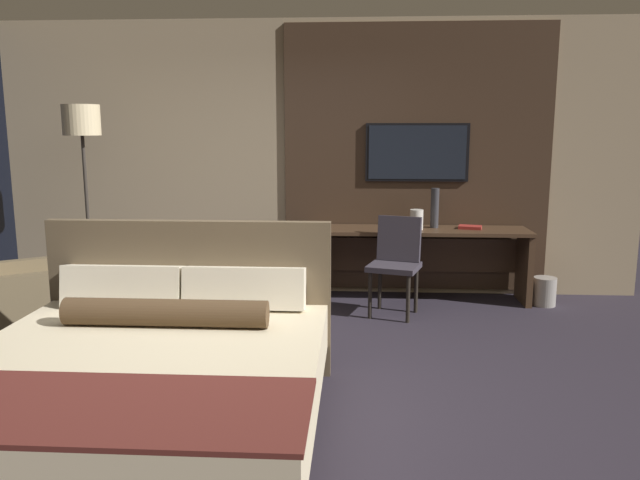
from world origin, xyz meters
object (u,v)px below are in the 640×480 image
(desk_chair, at_px, (396,256))
(floor_lamp, at_px, (82,138))
(waste_bin, at_px, (545,291))
(armchair_by_window, at_px, (21,301))
(vase_short, at_px, (417,220))
(desk, at_px, (416,250))
(vase_tall, at_px, (435,208))
(tv, at_px, (417,152))
(book, at_px, (470,227))
(bed, at_px, (147,384))

(desk_chair, height_order, floor_lamp, floor_lamp)
(desk_chair, relative_size, waste_bin, 3.25)
(armchair_by_window, distance_m, vase_short, 3.67)
(desk, height_order, desk_chair, desk_chair)
(desk, height_order, vase_tall, vase_tall)
(vase_tall, bearing_deg, tv, 134.91)
(vase_tall, height_order, book, vase_tall)
(desk, bearing_deg, vase_short, -100.18)
(armchair_by_window, xyz_separation_m, vase_tall, (3.63, 1.27, 0.66))
(bed, xyz_separation_m, tv, (1.77, 3.19, 1.17))
(desk, bearing_deg, waste_bin, -7.22)
(tv, distance_m, book, 0.92)
(bed, distance_m, armchair_by_window, 2.42)
(vase_short, relative_size, book, 0.78)
(armchair_by_window, bearing_deg, book, -107.91)
(desk, distance_m, vase_tall, 0.45)
(desk_chair, bearing_deg, floor_lamp, -162.71)
(tv, bearing_deg, desk_chair, -107.99)
(desk_chair, distance_m, waste_bin, 1.57)
(desk, relative_size, desk_chair, 2.41)
(desk, xyz_separation_m, desk_chair, (-0.23, -0.50, 0.03))
(armchair_by_window, height_order, book, armchair_by_window)
(desk_chair, relative_size, vase_tall, 2.29)
(bed, height_order, desk, bed)
(tv, relative_size, floor_lamp, 0.54)
(vase_short, bearing_deg, desk_chair, -117.34)
(desk, xyz_separation_m, vase_tall, (0.17, 0.04, 0.42))
(desk, bearing_deg, floor_lamp, -170.93)
(bed, relative_size, vase_tall, 5.32)
(desk_chair, distance_m, armchair_by_window, 3.31)
(desk, relative_size, tv, 2.11)
(vase_tall, bearing_deg, bed, -122.77)
(tv, bearing_deg, floor_lamp, -167.23)
(vase_tall, xyz_separation_m, book, (0.35, -0.05, -0.18))
(tv, xyz_separation_m, waste_bin, (1.24, -0.37, -1.33))
(floor_lamp, bearing_deg, waste_bin, 4.49)
(bed, height_order, vase_tall, vase_tall)
(bed, distance_m, floor_lamp, 3.13)
(desk_chair, bearing_deg, bed, -104.52)
(armchair_by_window, bearing_deg, tv, -102.32)
(vase_short, height_order, waste_bin, vase_short)
(desk_chair, distance_m, book, 0.92)
(bed, height_order, book, bed)
(vase_short, distance_m, book, 0.55)
(tv, height_order, armchair_by_window, tv)
(desk_chair, xyz_separation_m, book, (0.75, 0.49, 0.20))
(desk, bearing_deg, vase_tall, 11.88)
(bed, bearing_deg, armchair_by_window, 134.11)
(bed, distance_m, desk_chair, 2.92)
(vase_tall, relative_size, book, 1.58)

